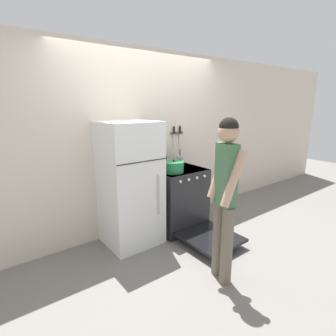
{
  "coord_description": "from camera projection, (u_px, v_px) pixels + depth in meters",
  "views": [
    {
      "loc": [
        -2.01,
        -3.17,
        1.81
      ],
      "look_at": [
        0.03,
        -0.48,
        0.98
      ],
      "focal_mm": 28.0,
      "sensor_mm": 36.0,
      "label": 1
    }
  ],
  "objects": [
    {
      "name": "ground_plane",
      "position": [
        148.0,
        224.0,
        4.06
      ],
      "size": [
        14.0,
        14.0,
        0.0
      ],
      "primitive_type": "plane",
      "color": "slate"
    },
    {
      "name": "wall_back",
      "position": [
        145.0,
        142.0,
        3.78
      ],
      "size": [
        10.0,
        0.06,
        2.55
      ],
      "color": "beige",
      "rests_on": "ground_plane"
    },
    {
      "name": "refrigerator",
      "position": [
        130.0,
        184.0,
        3.36
      ],
      "size": [
        0.68,
        0.66,
        1.6
      ],
      "color": "white",
      "rests_on": "ground_plane"
    },
    {
      "name": "stove_range",
      "position": [
        178.0,
        199.0,
        3.85
      ],
      "size": [
        0.73,
        1.39,
        0.9
      ],
      "color": "#232326",
      "rests_on": "ground_plane"
    },
    {
      "name": "dutch_oven_pot",
      "position": [
        174.0,
        167.0,
        3.55
      ],
      "size": [
        0.33,
        0.29,
        0.18
      ],
      "color": "#237A42",
      "rests_on": "stove_range"
    },
    {
      "name": "tea_kettle",
      "position": [
        163.0,
        164.0,
        3.77
      ],
      "size": [
        0.24,
        0.19,
        0.22
      ],
      "color": "silver",
      "rests_on": "stove_range"
    },
    {
      "name": "utensil_jar",
      "position": [
        180.0,
        160.0,
        3.96
      ],
      "size": [
        0.11,
        0.11,
        0.27
      ],
      "color": "#B7BABF",
      "rests_on": "stove_range"
    },
    {
      "name": "person",
      "position": [
        225.0,
        192.0,
        2.58
      ],
      "size": [
        0.34,
        0.4,
        1.69
      ],
      "rotation": [
        0.0,
        0.0,
        1.27
      ],
      "color": "#6B6051",
      "rests_on": "ground_plane"
    },
    {
      "name": "wall_knife_strip",
      "position": [
        177.0,
        133.0,
        4.05
      ],
      "size": [
        0.24,
        0.03,
        0.32
      ],
      "color": "brown"
    }
  ]
}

